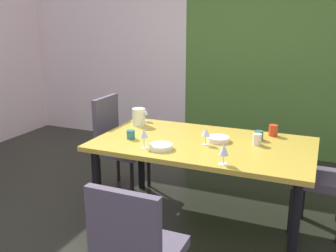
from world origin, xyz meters
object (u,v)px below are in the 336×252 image
(serving_bowl_rear, at_px, (161,147))
(cup_south, at_px, (259,135))
(chair_left_far, at_px, (117,140))
(cup_center, at_px, (131,135))
(cup_left, at_px, (257,139))
(pitcher_front, at_px, (139,117))
(cup_north, at_px, (273,130))
(dining_table, at_px, (203,151))
(wine_glass_east, at_px, (144,134))
(wine_glass_near_window, at_px, (224,150))
(serving_bowl_corner, at_px, (218,139))
(chair_head_near, at_px, (135,249))
(wine_glass_near_shelf, at_px, (206,133))
(wine_glass_right, at_px, (145,112))
(chair_right_far, at_px, (330,172))

(serving_bowl_rear, distance_m, cup_south, 0.88)
(chair_left_far, bearing_deg, cup_center, 42.93)
(cup_left, relative_size, pitcher_front, 0.55)
(cup_north, distance_m, pitcher_front, 1.28)
(dining_table, distance_m, cup_center, 0.64)
(dining_table, distance_m, chair_left_far, 1.07)
(wine_glass_east, xyz_separation_m, wine_glass_near_window, (0.68, -0.10, -0.01))
(serving_bowl_corner, distance_m, cup_left, 0.32)
(cup_north, bearing_deg, serving_bowl_rear, -137.05)
(cup_center, relative_size, cup_north, 0.78)
(chair_head_near, height_order, wine_glass_near_shelf, chair_head_near)
(wine_glass_near_window, bearing_deg, serving_bowl_rear, 166.87)
(wine_glass_right, bearing_deg, chair_head_near, -65.43)
(chair_right_far, distance_m, cup_left, 0.67)
(chair_head_near, bearing_deg, chair_right_far, 58.24)
(wine_glass_near_shelf, distance_m, pitcher_front, 0.86)
(cup_left, relative_size, cup_north, 0.94)
(pitcher_front, bearing_deg, serving_bowl_rear, -49.45)
(wine_glass_near_window, height_order, cup_south, wine_glass_near_window)
(wine_glass_east, height_order, cup_south, wine_glass_east)
(wine_glass_right, relative_size, pitcher_front, 0.81)
(wine_glass_east, height_order, wine_glass_near_window, wine_glass_east)
(chair_head_near, xyz_separation_m, chair_left_far, (-1.06, 1.60, 0.02))
(cup_south, bearing_deg, wine_glass_near_shelf, -141.02)
(wine_glass_right, relative_size, wine_glass_near_window, 0.87)
(chair_head_near, height_order, cup_south, chair_head_near)
(serving_bowl_rear, distance_m, pitcher_front, 0.76)
(wine_glass_east, relative_size, cup_left, 1.76)
(dining_table, xyz_separation_m, chair_left_far, (-1.03, 0.29, -0.12))
(chair_head_near, height_order, chair_left_far, chair_left_far)
(serving_bowl_rear, height_order, cup_north, cup_north)
(chair_head_near, bearing_deg, cup_south, 75.88)
(chair_head_near, bearing_deg, pitcher_front, 116.41)
(wine_glass_east, distance_m, cup_center, 0.29)
(serving_bowl_corner, bearing_deg, cup_north, 40.09)
(dining_table, height_order, serving_bowl_corner, serving_bowl_corner)
(chair_right_far, bearing_deg, serving_bowl_corner, 103.38)
(serving_bowl_rear, height_order, serving_bowl_corner, same)
(chair_left_far, bearing_deg, chair_right_far, 90.00)
(wine_glass_right, distance_m, cup_north, 1.29)
(chair_head_near, xyz_separation_m, pitcher_front, (-0.78, 1.58, 0.31))
(dining_table, height_order, chair_right_far, chair_right_far)
(chair_right_far, distance_m, wine_glass_right, 1.82)
(cup_south, height_order, pitcher_front, pitcher_front)
(cup_north, relative_size, pitcher_front, 0.59)
(cup_center, bearing_deg, cup_south, 21.56)
(dining_table, relative_size, chair_head_near, 1.97)
(cup_south, relative_size, cup_north, 0.79)
(dining_table, height_order, chair_head_near, chair_head_near)
(wine_glass_near_window, distance_m, pitcher_front, 1.26)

